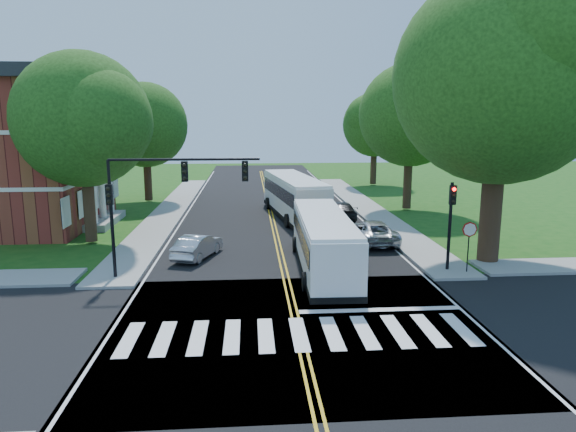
{
  "coord_description": "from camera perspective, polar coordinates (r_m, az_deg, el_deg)",
  "views": [
    {
      "loc": [
        -1.71,
        -17.73,
        7.67
      ],
      "look_at": [
        0.37,
        9.58,
        2.4
      ],
      "focal_mm": 32.0,
      "sensor_mm": 36.0,
      "label": 1
    }
  ],
  "objects": [
    {
      "name": "ground",
      "position": [
        19.4,
        1.09,
        -12.4
      ],
      "size": [
        140.0,
        140.0,
        0.0
      ],
      "primitive_type": "plane",
      "color": "#174D13",
      "rests_on": "ground"
    },
    {
      "name": "signal_nw",
      "position": [
        24.73,
        -13.98,
        2.92
      ],
      "size": [
        7.15,
        0.46,
        5.66
      ],
      "color": "black",
      "rests_on": "ground"
    },
    {
      "name": "stop_sign",
      "position": [
        26.62,
        19.5,
        -1.97
      ],
      "size": [
        0.76,
        0.08,
        2.53
      ],
      "color": "black",
      "rests_on": "ground"
    },
    {
      "name": "sidewalk_ne",
      "position": [
        44.54,
        8.7,
        0.94
      ],
      "size": [
        2.6,
        40.0,
        0.15
      ],
      "primitive_type": "cube",
      "color": "gray",
      "rests_on": "ground"
    },
    {
      "name": "suv",
      "position": [
        32.17,
        9.3,
        -1.72
      ],
      "size": [
        2.53,
        5.22,
        1.43
      ],
      "primitive_type": "imported",
      "rotation": [
        0.0,
        0.0,
        3.17
      ],
      "color": "#ACAFB3",
      "rests_on": "road"
    },
    {
      "name": "center_line",
      "position": [
        40.5,
        -1.85,
        -0.01
      ],
      "size": [
        0.36,
        70.0,
        0.01
      ],
      "primitive_type": "cube",
      "color": "gold",
      "rests_on": "road"
    },
    {
      "name": "tree_west_near",
      "position": [
        33.21,
        -21.84,
        9.88
      ],
      "size": [
        8.0,
        8.0,
        11.4
      ],
      "color": "#351E15",
      "rests_on": "ground"
    },
    {
      "name": "edge_line_w",
      "position": [
        40.78,
        -11.44,
        -0.15
      ],
      "size": [
        0.12,
        70.0,
        0.01
      ],
      "primitive_type": "cube",
      "color": "silver",
      "rests_on": "road"
    },
    {
      "name": "road",
      "position": [
        36.58,
        -1.58,
        -1.21
      ],
      "size": [
        14.0,
        96.0,
        0.01
      ],
      "primitive_type": "cube",
      "color": "black",
      "rests_on": "ground"
    },
    {
      "name": "tree_ne_big",
      "position": [
        28.77,
        22.58,
        13.98
      ],
      "size": [
        10.8,
        10.8,
        14.91
      ],
      "color": "#351E15",
      "rests_on": "ground"
    },
    {
      "name": "signal_ne",
      "position": [
        26.54,
        17.65,
        0.16
      ],
      "size": [
        0.3,
        0.46,
        4.4
      ],
      "color": "black",
      "rests_on": "ground"
    },
    {
      "name": "tree_east_far",
      "position": [
        59.46,
        9.62,
        9.96
      ],
      "size": [
        7.2,
        7.2,
        10.34
      ],
      "color": "#351E15",
      "rests_on": "ground"
    },
    {
      "name": "sidewalk_nw",
      "position": [
        43.9,
        -12.92,
        0.65
      ],
      "size": [
        2.6,
        40.0,
        0.15
      ],
      "primitive_type": "cube",
      "color": "gray",
      "rests_on": "ground"
    },
    {
      "name": "hatchback",
      "position": [
        28.86,
        -10.02,
        -3.32
      ],
      "size": [
        2.65,
        4.23,
        1.32
      ],
      "primitive_type": "imported",
      "rotation": [
        0.0,
        0.0,
        2.8
      ],
      "color": "#B2B4B9",
      "rests_on": "road"
    },
    {
      "name": "cross_road",
      "position": [
        19.39,
        1.09,
        -12.39
      ],
      "size": [
        60.0,
        12.0,
        0.01
      ],
      "primitive_type": "cube",
      "color": "black",
      "rests_on": "ground"
    },
    {
      "name": "tree_west_far",
      "position": [
        48.63,
        -15.59,
        9.7
      ],
      "size": [
        7.6,
        7.6,
        10.67
      ],
      "color": "#351E15",
      "rests_on": "ground"
    },
    {
      "name": "bus_follow",
      "position": [
        39.86,
        0.68,
        2.25
      ],
      "size": [
        4.35,
        12.49,
        3.17
      ],
      "rotation": [
        0.0,
        0.0,
        3.28
      ],
      "color": "white",
      "rests_on": "road"
    },
    {
      "name": "bus_lead",
      "position": [
        26.14,
        3.95,
        -2.77
      ],
      "size": [
        2.87,
        11.02,
        2.83
      ],
      "rotation": [
        0.0,
        0.0,
        3.12
      ],
      "color": "white",
      "rests_on": "road"
    },
    {
      "name": "stop_bar",
      "position": [
        21.44,
        10.18,
        -10.21
      ],
      "size": [
        6.6,
        0.4,
        0.01
      ],
      "primitive_type": "cube",
      "color": "silver",
      "rests_on": "road"
    },
    {
      "name": "dark_sedan",
      "position": [
        39.49,
        5.91,
        0.62
      ],
      "size": [
        1.92,
        4.57,
        1.32
      ],
      "primitive_type": "imported",
      "rotation": [
        0.0,
        0.0,
        3.16
      ],
      "color": "black",
      "rests_on": "road"
    },
    {
      "name": "crosswalk",
      "position": [
        18.93,
        1.24,
        -12.96
      ],
      "size": [
        12.6,
        3.0,
        0.01
      ],
      "primitive_type": "cube",
      "color": "silver",
      "rests_on": "road"
    },
    {
      "name": "edge_line_e",
      "position": [
        41.35,
        7.6,
        0.12
      ],
      "size": [
        0.12,
        70.0,
        0.01
      ],
      "primitive_type": "cube",
      "color": "silver",
      "rests_on": "road"
    },
    {
      "name": "tree_east_mid",
      "position": [
        43.77,
        13.46,
        10.84
      ],
      "size": [
        8.4,
        8.4,
        11.93
      ],
      "color": "#351E15",
      "rests_on": "ground"
    }
  ]
}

